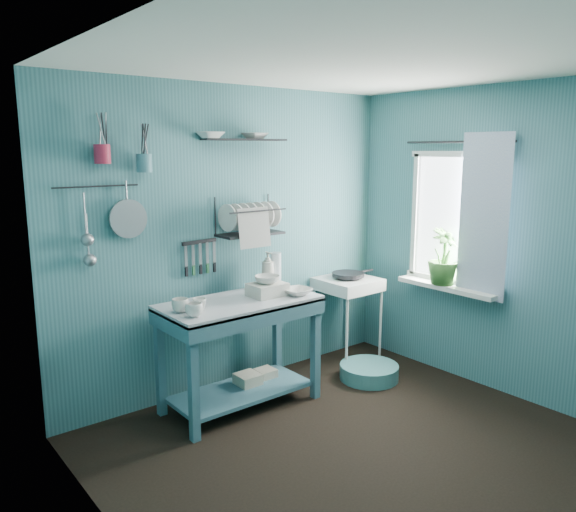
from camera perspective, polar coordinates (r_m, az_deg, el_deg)
floor at (r=4.01m, az=7.47°, el=-19.04°), size 3.20×3.20×0.00m
ceiling at (r=3.52m, az=8.52°, el=19.02°), size 3.20×3.20×0.00m
wall_back at (r=4.70m, az=-5.45°, el=1.68°), size 3.20×0.00×3.20m
wall_left at (r=2.67m, az=-16.54°, el=-5.77°), size 0.00×3.00×3.00m
wall_right at (r=4.83m, az=21.11°, el=1.26°), size 0.00×3.00×3.00m
work_counter at (r=4.43m, az=-4.86°, el=-9.87°), size 1.28×0.75×0.86m
mug_left at (r=3.92m, az=-9.51°, el=-5.43°), size 0.12×0.12×0.10m
mug_mid at (r=4.05m, az=-8.97°, el=-4.91°), size 0.14×0.14×0.09m
mug_right at (r=4.04m, az=-10.88°, el=-4.96°), size 0.17×0.17×0.10m
wash_tub at (r=4.41m, az=-2.11°, el=-3.42°), size 0.28×0.22×0.10m
tub_bowl at (r=4.39m, az=-2.12°, el=-2.40°), size 0.20×0.19×0.06m
soap_bottle at (r=4.66m, az=-2.06°, el=-1.39°), size 0.11×0.12×0.30m
water_bottle at (r=4.74m, az=-1.23°, el=-1.31°), size 0.09×0.09×0.28m
counter_bowl at (r=4.44m, az=0.97°, el=-3.64°), size 0.22×0.22×0.05m
hotplate_stand at (r=5.37m, az=6.02°, el=-6.46°), size 0.52×0.52×0.80m
frying_pan at (r=5.26m, az=6.11°, el=-1.88°), size 0.30×0.30×0.03m
knife_strip at (r=4.49m, az=-9.01°, el=1.43°), size 0.32×0.05×0.03m
dish_rack at (r=4.60m, az=-3.86°, el=4.09°), size 0.58×0.33×0.32m
upper_shelf at (r=4.58m, az=-4.52°, el=11.70°), size 0.72×0.28×0.01m
shelf_bowl_left at (r=4.41m, az=-7.90°, el=12.13°), size 0.20×0.20×0.05m
shelf_bowl_right at (r=4.64m, az=-3.38°, el=10.96°), size 0.22×0.22×0.05m
utensil_cup_magenta at (r=4.06m, az=-18.35°, el=9.81°), size 0.11×0.11×0.13m
utensil_cup_teal at (r=4.18m, az=-14.40°, el=9.13°), size 0.11×0.11×0.13m
colander at (r=4.18m, az=-15.92°, el=3.66°), size 0.28×0.03×0.28m
ladle_outer at (r=4.08m, az=-19.95°, el=3.95°), size 0.01×0.01×0.30m
ladle_inner at (r=4.10m, az=-19.71°, el=1.97°), size 0.01×0.01×0.30m
hook_rail at (r=4.10m, az=-18.89°, el=6.71°), size 0.60×0.01×0.01m
window_glass at (r=5.04m, az=16.73°, el=3.62°), size 0.00×1.10×1.10m
windowsill at (r=5.07m, az=15.82°, el=-3.07°), size 0.16×0.95×0.04m
curtain at (r=4.82m, az=19.25°, el=3.76°), size 0.00×1.35×1.35m
curtain_rod at (r=4.97m, az=16.84°, el=11.04°), size 0.02×1.05×0.02m
potted_plant at (r=5.05m, az=15.57°, el=-0.04°), size 0.28×0.28×0.49m
storage_tin_large at (r=4.64m, az=-4.10°, el=-13.12°), size 0.18×0.18×0.22m
storage_tin_small at (r=4.78m, az=-2.29°, el=-12.53°), size 0.15×0.15×0.20m
floor_basin at (r=5.09m, az=8.23°, el=-11.56°), size 0.52×0.52×0.13m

